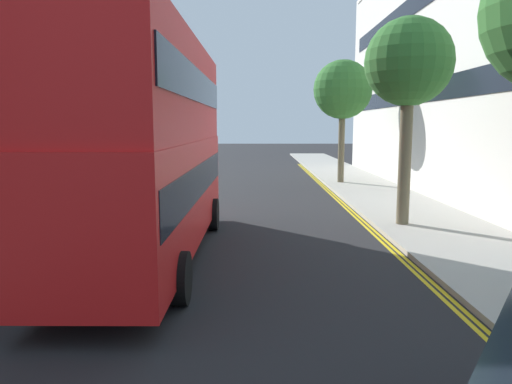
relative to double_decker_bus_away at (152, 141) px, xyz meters
name	(u,v)px	position (x,y,z in m)	size (l,w,h in m)	color
sidewalk_right	(426,221)	(8.65, 4.45, -2.96)	(4.00, 80.00, 0.14)	#ADA89E
sidewalk_left	(58,221)	(-4.35, 4.45, -2.96)	(4.00, 80.00, 0.14)	#ADA89E
kerb_line_outer	(381,236)	(6.55, 2.45, -3.03)	(0.10, 56.00, 0.01)	yellow
kerb_line_inner	(376,236)	(6.39, 2.45, -3.03)	(0.10, 56.00, 0.01)	yellow
double_decker_bus_away	(152,141)	(0.00, 0.00, 0.00)	(2.84, 10.82, 5.64)	red
street_tree_near	(410,65)	(7.59, 3.67, 2.32)	(2.84, 2.84, 6.73)	#6B6047
street_tree_mid	(344,90)	(7.60, 15.72, 2.36)	(3.34, 3.34, 6.97)	#6B6047
townhouse_terrace_right	(505,65)	(15.64, 13.68, 3.54)	(10.08, 28.00, 13.13)	silver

